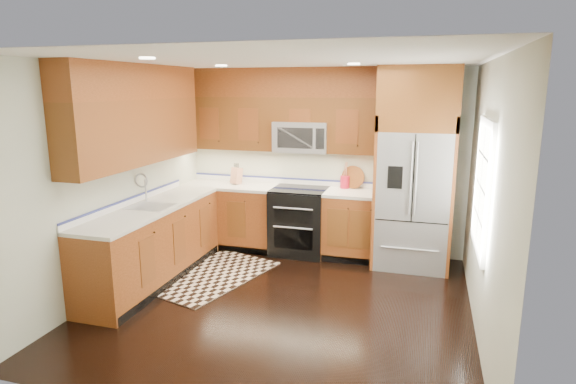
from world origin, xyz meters
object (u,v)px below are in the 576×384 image
(utensil_crock, at_px, (345,179))
(rug, at_px, (212,275))
(range, at_px, (299,221))
(knife_block, at_px, (237,175))
(refrigerator, at_px, (415,169))

(utensil_crock, bearing_deg, rug, -135.90)
(range, relative_size, knife_block, 3.11)
(refrigerator, xyz_separation_m, knife_block, (-2.54, 0.15, -0.24))
(refrigerator, bearing_deg, knife_block, 176.65)
(utensil_crock, bearing_deg, refrigerator, -16.78)
(refrigerator, height_order, utensil_crock, refrigerator)
(knife_block, height_order, utensil_crock, utensil_crock)
(range, distance_m, knife_block, 1.16)
(refrigerator, relative_size, knife_block, 8.55)
(rug, xyz_separation_m, knife_block, (-0.15, 1.26, 1.06))
(refrigerator, xyz_separation_m, rug, (-2.39, -1.11, -1.30))
(range, height_order, utensil_crock, utensil_crock)
(refrigerator, distance_m, rug, 2.94)
(knife_block, relative_size, utensil_crock, 0.82)
(refrigerator, height_order, rug, refrigerator)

